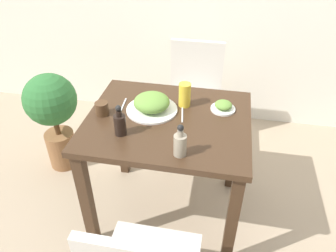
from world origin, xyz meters
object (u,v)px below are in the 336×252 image
Objects in this scene: food_plate at (152,104)px; condiment_bottle at (120,123)px; chair_far at (194,95)px; drink_cup at (102,109)px; side_plate at (223,106)px; juice_glass at (185,95)px; sauce_bottle at (180,144)px; potted_plant_left at (53,111)px.

food_plate is 1.69× the size of condiment_bottle.
drink_cup is (-0.44, -0.74, 0.29)m from chair_far.
juice_glass reaches higher than side_plate.
food_plate reaches higher than side_plate.
condiment_bottle is at bearing -113.85° from food_plate.
condiment_bottle is (-0.11, -0.24, 0.02)m from food_plate.
sauce_bottle and condiment_bottle have the same top height.
drink_cup is at bearing -32.61° from potted_plant_left.
potted_plant_left is at bearing -157.67° from chair_far.
food_plate is at bearing 122.14° from sauce_bottle.
food_plate is at bearing -17.57° from potted_plant_left.
condiment_bottle is at bearing -147.09° from side_plate.
drink_cup is at bearing 135.28° from condiment_bottle.
sauce_bottle is (-0.18, -0.43, 0.04)m from side_plate.
side_plate is 0.82× the size of condiment_bottle.
chair_far is 5.23× the size of sauce_bottle.
juice_glass reaches higher than chair_far.
drink_cup is at bearing -120.40° from chair_far.
food_plate reaches higher than potted_plant_left.
juice_glass is 0.18× the size of potted_plant_left.
condiment_bottle is (-0.28, -0.33, -0.01)m from juice_glass.
sauce_bottle reaches higher than side_plate.
side_plate reaches higher than potted_plant_left.
food_plate is 2.07× the size of side_plate.
drink_cup is at bearing -157.77° from juice_glass.
side_plate is 0.60m from condiment_bottle.
sauce_bottle is (0.48, -0.26, 0.03)m from drink_cup.
juice_glass is 0.82× the size of sauce_bottle.
condiment_bottle is at bearing 162.46° from sauce_bottle.
juice_glass is at bearing 178.47° from side_plate.
chair_far is 3.09× the size of food_plate.
sauce_bottle reaches higher than potted_plant_left.
sauce_bottle is (0.05, -1.00, 0.32)m from chair_far.
sauce_bottle is 1.23m from potted_plant_left.
condiment_bottle reaches higher than potted_plant_left.
side_plate is 0.69m from drink_cup.
potted_plant_left is (-0.97, -0.40, -0.01)m from chair_far.
condiment_bottle is (-0.28, -0.90, 0.32)m from chair_far.
juice_glass is at bearing -9.53° from potted_plant_left.
juice_glass is at bearing 95.72° from sauce_bottle.
potted_plant_left is at bearing 170.47° from juice_glass.
side_plate is (0.40, 0.08, -0.02)m from food_plate.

